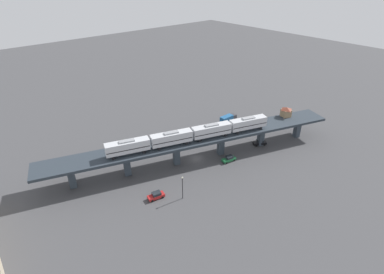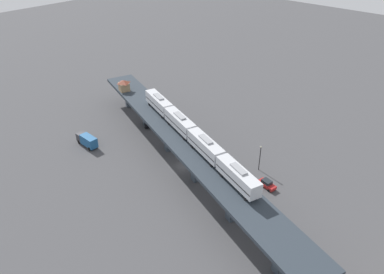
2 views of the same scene
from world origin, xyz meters
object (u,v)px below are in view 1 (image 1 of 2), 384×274
Objects in this scene: street_car_black at (260,142)px; subway_train at (192,134)px; delivery_truck at (228,119)px; signal_hut at (286,112)px; street_car_red at (156,195)px; street_lamp at (182,186)px; street_car_green at (229,159)px.

subway_train is at bearing 74.16° from street_car_black.
delivery_truck is (18.22, -3.78, 0.82)m from street_car_black.
signal_hut is 0.87× the size of street_car_black.
street_car_red is at bearing 87.83° from signal_hut.
street_car_black is 0.65× the size of delivery_truck.
subway_train reaches higher than street_lamp.
subway_train is 11.72× the size of signal_hut.
signal_hut is at bearing -103.05° from subway_train.
street_lamp reaches higher than street_car_black.
street_car_red is 49.14m from delivery_truck.
signal_hut is (-8.25, -35.59, -0.74)m from subway_train.
street_car_green is at bearing 89.93° from street_car_black.
signal_hut reaches higher than street_car_red.
street_lamp is (-10.74, 12.52, -6.09)m from subway_train.
delivery_truck is at bearing -11.71° from street_car_black.
signal_hut is at bearing -87.04° from street_lamp.
subway_train is at bearing -70.66° from street_car_red.
signal_hut is 27.78m from street_car_green.
delivery_truck is 1.04× the size of street_lamp.
subway_train reaches higher than street_car_red.
street_lamp is at bearing 100.03° from street_car_green.
street_car_green is at bearing 87.08° from signal_hut.
street_car_black is 37.25m from street_lamp.
subway_train is at bearing -49.38° from street_lamp.
signal_hut is at bearing -92.17° from street_car_red.
street_car_red is 0.99× the size of street_car_black.
street_car_red is (-6.22, 17.73, -9.26)m from subway_train.
delivery_truck is at bearing -46.21° from street_car_green.
subway_train is 6.65× the size of delivery_truck.
street_car_red is 26.92m from street_car_green.
subway_train is 10.31× the size of street_car_green.
street_car_red is 1.00× the size of street_car_green.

